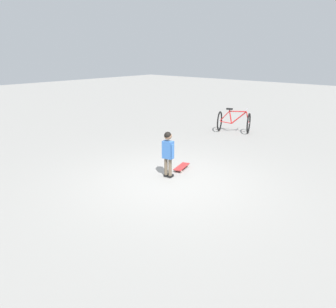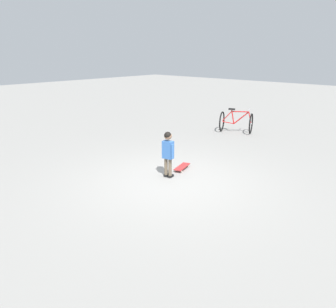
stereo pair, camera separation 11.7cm
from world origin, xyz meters
name	(u,v)px [view 1 (the left image)]	position (x,y,z in m)	size (l,w,h in m)	color
ground_plane	(172,182)	(0.00, 0.00, 0.00)	(50.00, 50.00, 0.00)	gray
child_person	(168,149)	(-0.26, 0.15, 0.66)	(0.39, 0.21, 1.06)	brown
skateboard	(182,167)	(-0.35, 0.77, 0.06)	(0.35, 0.63, 0.07)	#B22D2D
bicycle_near	(234,122)	(-1.39, 4.96, 0.38)	(1.25, 1.04, 0.85)	black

